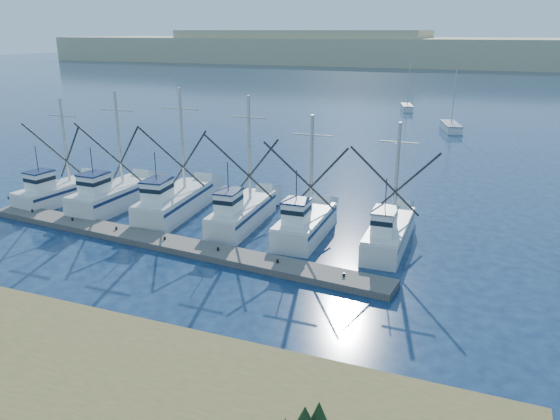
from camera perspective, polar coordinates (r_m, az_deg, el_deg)
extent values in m
plane|color=#0D1A39|center=(26.68, -1.73, -10.75)|extent=(500.00, 500.00, 0.00)
cube|color=#5E5954|center=(35.25, -11.93, -3.33)|extent=(29.69, 4.62, 0.40)
cube|color=tan|center=(231.68, 20.21, 15.23)|extent=(360.00, 60.00, 10.00)
cube|color=silver|center=(46.50, -22.00, 1.60)|extent=(3.32, 7.38, 1.32)
cube|color=white|center=(44.91, -23.79, 2.69)|extent=(1.63, 1.90, 1.50)
cylinder|color=#B7B2A8|center=(46.48, -21.56, 6.72)|extent=(0.22, 0.22, 6.65)
cube|color=silver|center=(43.37, -17.02, 1.20)|extent=(2.84, 7.58, 1.61)
cube|color=white|center=(41.54, -18.85, 2.52)|extent=(1.60, 1.87, 1.50)
cylinder|color=#B7B2A8|center=(43.34, -16.50, 7.19)|extent=(0.22, 0.22, 7.11)
cube|color=silver|center=(40.69, -10.89, 0.59)|extent=(3.41, 8.52, 1.62)
cube|color=white|center=(38.56, -12.71, 1.91)|extent=(1.71, 2.16, 1.50)
cylinder|color=#B7B2A8|center=(40.75, -10.20, 7.27)|extent=(0.22, 0.22, 7.47)
cube|color=silver|center=(37.88, -3.96, -0.57)|extent=(2.70, 7.90, 1.47)
cube|color=white|center=(35.72, -5.39, 0.73)|extent=(1.42, 1.97, 1.50)
cylinder|color=#B7B2A8|center=(37.87, -3.23, 6.36)|extent=(0.22, 0.22, 7.33)
cube|color=silver|center=(35.65, 2.62, -1.79)|extent=(2.65, 6.72, 1.44)
cube|color=white|center=(33.65, 1.69, -0.36)|extent=(1.47, 1.66, 1.50)
cylinder|color=#B7B2A8|center=(35.55, 3.32, 4.77)|extent=(0.22, 0.22, 6.43)
cube|color=silver|center=(34.90, 11.33, -2.62)|extent=(2.36, 7.81, 1.42)
cube|color=white|center=(32.56, 10.82, -1.38)|extent=(1.31, 1.92, 1.50)
cylinder|color=#B7B2A8|center=(35.02, 12.13, 3.94)|extent=(0.22, 0.22, 6.20)
cube|color=silver|center=(78.23, 17.42, 8.26)|extent=(3.61, 6.79, 0.90)
cylinder|color=#B7B2A8|center=(77.98, 17.72, 11.21)|extent=(0.12, 0.12, 7.20)
cube|color=silver|center=(96.40, 13.10, 10.36)|extent=(2.92, 5.47, 0.90)
cylinder|color=#B7B2A8|center=(96.26, 13.30, 12.77)|extent=(0.12, 0.12, 7.20)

